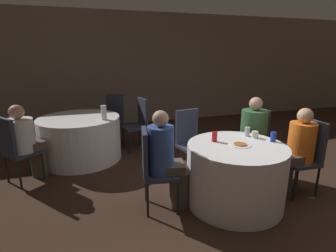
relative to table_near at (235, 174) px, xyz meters
name	(u,v)px	position (x,y,z in m)	size (l,w,h in m)	color
ground_plane	(245,198)	(0.20, 0.03, -0.37)	(16.00, 16.00, 0.00)	#382319
wall_back	(157,69)	(0.20, 4.30, 1.03)	(16.00, 0.06, 2.80)	gray
table_near	(235,174)	(0.00, 0.00, 0.00)	(1.17, 1.17, 0.75)	white
table_far	(81,138)	(-1.80, 2.04, 0.00)	(1.36, 1.36, 0.75)	white
chair_near_east	(307,151)	(1.00, -0.05, 0.20)	(0.42, 0.42, 0.98)	#2D3347
chair_near_northeast	(254,137)	(0.74, 0.69, 0.20)	(0.57, 0.57, 0.98)	#2D3347
chair_near_west	(152,164)	(-0.99, 0.17, 0.20)	(0.47, 0.46, 0.98)	#2D3347
chair_near_north	(190,137)	(-0.20, 0.99, 0.20)	(0.47, 0.47, 0.98)	#2D3347
chair_far_east	(139,120)	(-0.72, 2.26, 0.20)	(0.47, 0.47, 0.98)	#2D3347
chair_far_southwest	(14,146)	(-2.64, 1.34, 0.20)	(0.56, 0.56, 0.98)	#2D3347
chair_far_northeast	(113,114)	(-1.13, 2.91, 0.20)	(0.56, 0.56, 0.98)	#2D3347
person_orange_shirt	(295,152)	(0.83, -0.04, 0.20)	(0.50, 0.33, 1.14)	#4C4238
person_blue_shirt	(167,162)	(-0.82, 0.14, 0.21)	(0.49, 0.34, 1.19)	#4C4238
person_green_jacket	(252,137)	(0.62, 0.58, 0.24)	(0.51, 0.50, 1.19)	#33384C
person_white_shirt	(26,142)	(-2.52, 1.44, 0.21)	(0.51, 0.49, 1.12)	#4C4238
pizza_plate_near	(240,145)	(0.04, 0.00, 0.38)	(0.25, 0.25, 0.02)	white
soda_can_red	(215,137)	(-0.19, 0.21, 0.43)	(0.07, 0.07, 0.12)	red
soda_can_silver	(247,132)	(0.31, 0.27, 0.43)	(0.07, 0.07, 0.12)	silver
soda_can_blue	(273,137)	(0.49, -0.01, 0.43)	(0.07, 0.07, 0.12)	#1E38A5
cup_near	(255,135)	(0.36, 0.18, 0.42)	(0.08, 0.08, 0.09)	silver
bottle_far	(104,113)	(-1.39, 1.75, 0.49)	(0.09, 0.09, 0.23)	white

